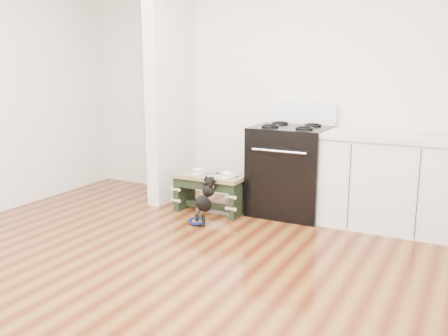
# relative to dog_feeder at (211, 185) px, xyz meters

# --- Properties ---
(ground) EXTENTS (5.00, 5.00, 0.00)m
(ground) POSITION_rel_dog_feeder_xyz_m (0.51, -1.82, -0.29)
(ground) COLOR #451A0C
(ground) RESTS_ON ground
(room_shell) EXTENTS (5.00, 5.00, 5.00)m
(room_shell) POSITION_rel_dog_feeder_xyz_m (0.51, -1.82, 1.33)
(room_shell) COLOR silver
(room_shell) RESTS_ON ground
(partition_wall) EXTENTS (0.15, 0.80, 2.70)m
(partition_wall) POSITION_rel_dog_feeder_xyz_m (-0.66, 0.28, 1.06)
(partition_wall) COLOR silver
(partition_wall) RESTS_ON ground
(oven_range) EXTENTS (0.76, 0.69, 1.14)m
(oven_range) POSITION_rel_dog_feeder_xyz_m (0.76, 0.34, 0.19)
(oven_range) COLOR black
(oven_range) RESTS_ON ground
(cabinet_run) EXTENTS (1.24, 0.64, 0.91)m
(cabinet_run) POSITION_rel_dog_feeder_xyz_m (1.74, 0.36, 0.16)
(cabinet_run) COLOR silver
(cabinet_run) RESTS_ON ground
(dog_feeder) EXTENTS (0.75, 0.40, 0.43)m
(dog_feeder) POSITION_rel_dog_feeder_xyz_m (0.00, 0.00, 0.00)
(dog_feeder) COLOR black
(dog_feeder) RESTS_ON ground
(puppy) EXTENTS (0.13, 0.38, 0.46)m
(puppy) POSITION_rel_dog_feeder_xyz_m (0.13, -0.34, -0.04)
(puppy) COLOR black
(puppy) RESTS_ON ground
(floor_bowl) EXTENTS (0.20, 0.20, 0.05)m
(floor_bowl) POSITION_rel_dog_feeder_xyz_m (0.10, -0.44, -0.27)
(floor_bowl) COLOR navy
(floor_bowl) RESTS_ON ground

